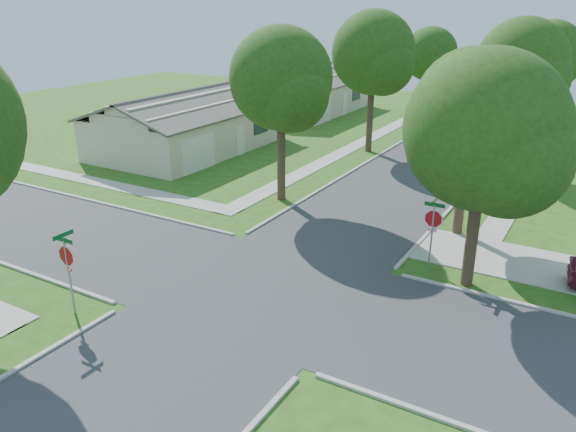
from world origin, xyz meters
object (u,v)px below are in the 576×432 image
(tree_e_mid, at_px, (522,68))
(tree_ne_corner, at_px, (486,138))
(tree_e_far, at_px, (550,56))
(tree_w_near, at_px, (282,84))
(tree_e_near, at_px, (472,110))
(tree_w_mid, at_px, (374,57))
(car_curb_west, at_px, (475,110))
(car_curb_east, at_px, (514,126))
(stop_sign_sw, at_px, (67,259))
(tree_w_far, at_px, (431,56))
(house_nw_far, at_px, (304,96))
(stop_sign_ne, at_px, (433,222))
(house_nw_near, at_px, (188,128))

(tree_e_mid, xyz_separation_m, tree_ne_corner, (1.60, -16.80, -0.66))
(tree_e_far, distance_m, tree_w_near, 26.71)
(tree_e_near, height_order, tree_w_mid, tree_w_mid)
(tree_w_mid, distance_m, tree_ne_corner, 20.10)
(tree_w_near, xyz_separation_m, car_curb_west, (3.44, 28.75, -5.45))
(tree_e_far, bearing_deg, car_curb_west, 147.76)
(tree_e_mid, xyz_separation_m, car_curb_east, (-1.56, 10.75, -5.54))
(stop_sign_sw, height_order, tree_w_mid, tree_w_mid)
(tree_w_far, xyz_separation_m, house_nw_far, (-11.34, -2.01, -3.99))
(tree_e_mid, xyz_separation_m, house_nw_far, (-20.75, 10.99, -4.74))
(tree_w_near, xyz_separation_m, house_nw_far, (-11.35, 22.99, -4.60))
(stop_sign_sw, height_order, tree_e_far, tree_e_far)
(stop_sign_ne, relative_size, car_curb_west, 0.65)
(tree_e_mid, height_order, tree_e_far, tree_e_mid)
(stop_sign_sw, relative_size, car_curb_east, 0.71)
(tree_w_near, relative_size, house_nw_far, 0.66)
(tree_ne_corner, relative_size, car_curb_west, 1.90)
(car_curb_west, bearing_deg, tree_w_near, 84.48)
(tree_e_near, height_order, car_curb_west, tree_e_near)
(tree_ne_corner, xyz_separation_m, house_nw_near, (-22.35, 10.79, -4.08))
(car_curb_east, bearing_deg, house_nw_far, 173.72)
(stop_sign_ne, distance_m, house_nw_far, 34.26)
(stop_sign_ne, height_order, car_curb_west, stop_sign_ne)
(stop_sign_sw, relative_size, tree_w_mid, 0.31)
(house_nw_near, relative_size, car_curb_west, 2.98)
(tree_ne_corner, height_order, car_curb_east, tree_ne_corner)
(tree_e_near, xyz_separation_m, tree_w_near, (-9.40, 0.00, 0.47))
(stop_sign_ne, xyz_separation_m, car_curb_west, (-5.90, 33.06, -1.37))
(stop_sign_ne, relative_size, car_curb_east, 0.71)
(stop_sign_sw, distance_m, tree_ne_corner, 14.64)
(house_nw_far, height_order, car_curb_west, house_nw_far)
(tree_w_near, relative_size, tree_ne_corner, 1.04)
(house_nw_far, bearing_deg, tree_e_near, -47.94)
(tree_w_mid, bearing_deg, tree_e_mid, -0.00)
(tree_e_far, xyz_separation_m, tree_w_far, (-9.40, -0.00, -0.47))
(tree_ne_corner, bearing_deg, tree_e_near, 108.53)
(tree_w_mid, relative_size, car_curb_east, 2.27)
(tree_e_near, bearing_deg, stop_sign_sw, -124.59)
(tree_w_far, height_order, car_curb_east, tree_w_far)
(tree_w_mid, bearing_deg, house_nw_far, 135.93)
(tree_w_near, xyz_separation_m, tree_ne_corner, (11.00, -4.80, -0.52))
(tree_ne_corner, bearing_deg, tree_e_far, 93.09)
(tree_w_near, height_order, house_nw_near, tree_w_near)
(stop_sign_sw, relative_size, tree_e_mid, 0.32)
(tree_ne_corner, bearing_deg, tree_w_mid, 123.22)
(stop_sign_sw, relative_size, tree_w_far, 0.37)
(house_nw_near, xyz_separation_m, car_curb_east, (19.19, 16.76, -0.80))
(tree_e_near, xyz_separation_m, tree_w_far, (-9.40, 25.00, -0.14))
(house_nw_near, bearing_deg, tree_w_near, -27.83)
(car_curb_east, distance_m, car_curb_west, 7.44)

